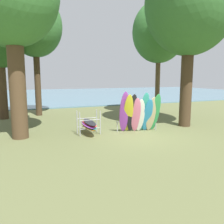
{
  "coord_description": "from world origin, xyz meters",
  "views": [
    {
      "loc": [
        -5.72,
        -10.04,
        2.98
      ],
      "look_at": [
        -1.07,
        1.41,
        1.1
      ],
      "focal_mm": 36.42,
      "sensor_mm": 36.0,
      "label": 1
    }
  ],
  "objects_px": {
    "board_storage_rack": "(89,124)",
    "tree_deep_back": "(159,32)",
    "tree_foreground_right": "(190,4)",
    "tree_far_right_back": "(35,27)",
    "leaning_board_pile": "(140,114)",
    "tree_far_left_back": "(10,16)"
  },
  "relations": [
    {
      "from": "tree_foreground_right",
      "to": "board_storage_rack",
      "type": "distance_m",
      "value": 9.02
    },
    {
      "from": "board_storage_rack",
      "to": "tree_far_left_back",
      "type": "bearing_deg",
      "value": 138.44
    },
    {
      "from": "leaning_board_pile",
      "to": "board_storage_rack",
      "type": "xyz_separation_m",
      "value": [
        -2.68,
        0.68,
        -0.5
      ]
    },
    {
      "from": "tree_far_left_back",
      "to": "leaning_board_pile",
      "type": "distance_m",
      "value": 9.1
    },
    {
      "from": "tree_far_left_back",
      "to": "board_storage_rack",
      "type": "height_order",
      "value": "tree_far_left_back"
    },
    {
      "from": "tree_foreground_right",
      "to": "tree_deep_back",
      "type": "xyz_separation_m",
      "value": [
        1.09,
        4.76,
        -0.67
      ]
    },
    {
      "from": "tree_far_right_back",
      "to": "board_storage_rack",
      "type": "xyz_separation_m",
      "value": [
        1.97,
        -7.3,
        -6.26
      ]
    },
    {
      "from": "tree_foreground_right",
      "to": "board_storage_rack",
      "type": "relative_size",
      "value": 4.82
    },
    {
      "from": "tree_foreground_right",
      "to": "tree_far_left_back",
      "type": "xyz_separation_m",
      "value": [
        -9.66,
        3.47,
        -0.8
      ]
    },
    {
      "from": "board_storage_rack",
      "to": "tree_deep_back",
      "type": "bearing_deg",
      "value": 31.97
    },
    {
      "from": "leaning_board_pile",
      "to": "tree_deep_back",
      "type": "bearing_deg",
      "value": 48.95
    },
    {
      "from": "tree_far_left_back",
      "to": "tree_deep_back",
      "type": "xyz_separation_m",
      "value": [
        10.75,
        1.29,
        0.13
      ]
    },
    {
      "from": "tree_far_right_back",
      "to": "leaning_board_pile",
      "type": "height_order",
      "value": "tree_far_right_back"
    },
    {
      "from": "tree_far_left_back",
      "to": "tree_far_right_back",
      "type": "height_order",
      "value": "tree_far_right_back"
    },
    {
      "from": "leaning_board_pile",
      "to": "board_storage_rack",
      "type": "relative_size",
      "value": 1.14
    },
    {
      "from": "tree_foreground_right",
      "to": "leaning_board_pile",
      "type": "bearing_deg",
      "value": -173.45
    },
    {
      "from": "tree_far_left_back",
      "to": "board_storage_rack",
      "type": "distance_m",
      "value": 7.57
    },
    {
      "from": "tree_deep_back",
      "to": "leaning_board_pile",
      "type": "bearing_deg",
      "value": -131.05
    },
    {
      "from": "leaning_board_pile",
      "to": "board_storage_rack",
      "type": "bearing_deg",
      "value": 165.82
    },
    {
      "from": "tree_foreground_right",
      "to": "board_storage_rack",
      "type": "xyz_separation_m",
      "value": [
        -6.07,
        0.29,
        -6.66
      ]
    },
    {
      "from": "leaning_board_pile",
      "to": "tree_far_right_back",
      "type": "bearing_deg",
      "value": 120.26
    },
    {
      "from": "tree_far_right_back",
      "to": "leaning_board_pile",
      "type": "distance_m",
      "value": 10.88
    }
  ]
}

